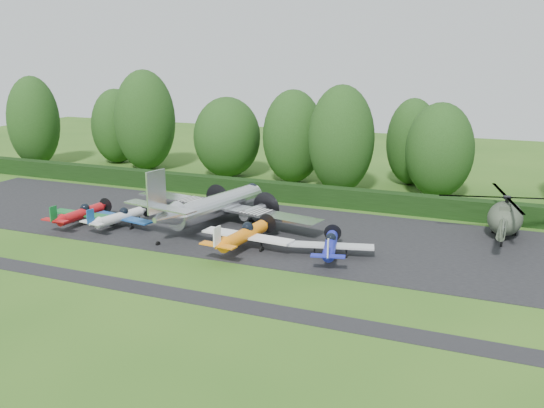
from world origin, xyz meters
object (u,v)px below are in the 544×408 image
at_px(light_plane_red, 81,214).
at_px(light_plane_white, 120,217).
at_px(light_plane_orange, 244,235).
at_px(helicopter, 505,215).
at_px(transport_plane, 216,206).
at_px(light_plane_blue, 330,245).

relative_size(light_plane_red, light_plane_white, 1.05).
relative_size(light_plane_orange, helicopter, 0.63).
xyz_separation_m(light_plane_red, helicopter, (36.64, 11.42, 0.86)).
distance_m(light_plane_white, helicopter, 34.48).
height_order(transport_plane, helicopter, transport_plane).
bearing_deg(light_plane_blue, light_plane_red, -165.34).
bearing_deg(light_plane_orange, transport_plane, 129.10).
xyz_separation_m(transport_plane, helicopter, (25.07, 6.37, 0.12)).
xyz_separation_m(light_plane_orange, helicopter, (19.48, 12.11, 0.70)).
height_order(light_plane_orange, light_plane_blue, light_plane_orange).
xyz_separation_m(light_plane_white, helicopter, (32.72, 10.84, 0.91)).
bearing_deg(helicopter, light_plane_white, -162.31).
xyz_separation_m(light_plane_red, light_plane_orange, (17.16, -0.68, 0.16)).
height_order(light_plane_white, helicopter, helicopter).
bearing_deg(light_plane_white, helicopter, 7.37).
height_order(light_plane_white, light_plane_orange, light_plane_orange).
height_order(light_plane_red, light_plane_blue, light_plane_red).
bearing_deg(helicopter, light_plane_blue, -138.24).
relative_size(transport_plane, light_plane_blue, 2.90).
bearing_deg(light_plane_orange, light_plane_white, 169.43).
bearing_deg(transport_plane, helicopter, 2.67).
bearing_deg(light_plane_orange, light_plane_blue, 1.59).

